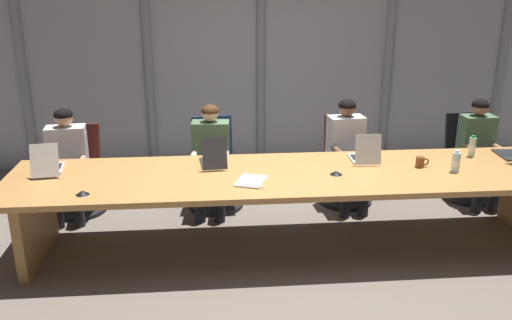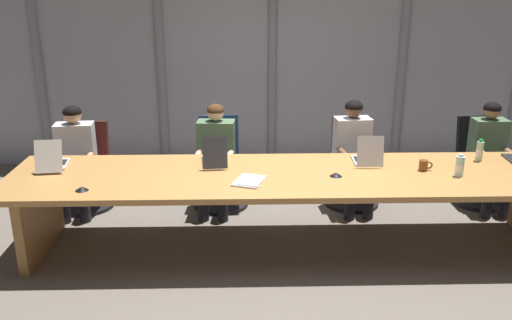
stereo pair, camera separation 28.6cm
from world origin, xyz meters
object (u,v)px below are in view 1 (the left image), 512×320
at_px(spiral_notepad, 251,181).
at_px(water_bottle_secondary, 472,147).
at_px(office_chair_center, 345,170).
at_px(person_left_end, 67,157).
at_px(office_chair_left_mid, 215,174).
at_px(person_left_mid, 210,154).
at_px(office_chair_right_mid, 468,167).
at_px(laptop_left_end, 48,166).
at_px(coffee_mug_near, 421,162).
at_px(laptop_center, 364,156).
at_px(person_center, 348,148).
at_px(laptop_left_mid, 213,160).
at_px(person_right_mid, 479,146).
at_px(conference_mic_middle, 336,173).
at_px(conference_mic_left_side, 82,193).
at_px(water_bottle_primary, 456,162).
at_px(office_chair_left_end, 77,180).

bearing_deg(spiral_notepad, water_bottle_secondary, 33.36).
xyz_separation_m(office_chair_center, person_left_end, (-2.95, -0.16, 0.29)).
height_order(office_chair_left_mid, person_left_mid, person_left_mid).
bearing_deg(office_chair_right_mid, office_chair_center, -95.08).
height_order(laptop_left_end, office_chair_left_mid, laptop_left_end).
distance_m(water_bottle_secondary, coffee_mug_near, 0.66).
distance_m(laptop_center, person_center, 0.67).
relative_size(laptop_left_mid, person_left_mid, 0.35).
xyz_separation_m(laptop_left_end, person_left_mid, (1.45, 0.69, -0.15)).
xyz_separation_m(person_right_mid, spiral_notepad, (-2.58, -1.10, 0.10)).
distance_m(person_center, conference_mic_middle, 1.05).
relative_size(laptop_left_mid, office_chair_right_mid, 0.42).
bearing_deg(laptop_center, coffee_mug_near, -111.52).
height_order(laptop_left_mid, office_chair_left_mid, laptop_left_mid).
relative_size(office_chair_left_mid, conference_mic_middle, 8.70).
bearing_deg(laptop_left_end, spiral_notepad, -110.34).
bearing_deg(person_left_mid, person_center, 94.54).
xyz_separation_m(office_chair_left_mid, person_center, (1.42, -0.16, 0.31)).
height_order(laptop_left_mid, laptop_center, laptop_left_mid).
bearing_deg(spiral_notepad, laptop_left_end, -172.66).
xyz_separation_m(laptop_center, person_center, (0.01, 0.66, -0.13)).
height_order(conference_mic_left_side, conference_mic_middle, same).
bearing_deg(coffee_mug_near, water_bottle_primary, -30.73).
bearing_deg(water_bottle_primary, conference_mic_middle, 178.67).
xyz_separation_m(laptop_center, water_bottle_primary, (0.73, -0.35, 0.03)).
bearing_deg(conference_mic_middle, office_chair_right_mid, 32.36).
relative_size(person_right_mid, spiral_notepad, 3.17).
bearing_deg(laptop_left_mid, office_chair_center, -66.82).
relative_size(office_chair_left_end, coffee_mug_near, 7.27).
distance_m(laptop_center, conference_mic_middle, 0.48).
distance_m(office_chair_right_mid, coffee_mug_near, 1.48).
height_order(office_chair_left_end, office_chair_right_mid, office_chair_right_mid).
xyz_separation_m(conference_mic_left_side, conference_mic_middle, (2.13, 0.28, 0.00)).
distance_m(office_chair_right_mid, spiral_notepad, 2.89).
bearing_deg(coffee_mug_near, person_center, 118.06).
bearing_deg(person_left_end, person_right_mid, 84.18).
bearing_deg(person_right_mid, conference_mic_left_side, -73.01).
xyz_separation_m(laptop_center, conference_mic_middle, (-0.35, -0.33, -0.04)).
height_order(laptop_left_end, water_bottle_secondary, laptop_left_end).
bearing_deg(office_chair_center, office_chair_left_end, -88.05).
height_order(water_bottle_primary, conference_mic_middle, water_bottle_primary).
relative_size(laptop_center, person_left_end, 0.32).
distance_m(person_left_end, conference_mic_left_side, 1.34).
bearing_deg(person_left_mid, office_chair_center, 100.58).
bearing_deg(conference_mic_left_side, water_bottle_secondary, 10.54).
relative_size(office_chair_left_mid, person_left_mid, 0.84).
xyz_separation_m(office_chair_center, water_bottle_secondary, (1.04, -0.76, 0.48)).
distance_m(laptop_left_end, person_left_end, 0.71).
height_order(laptop_left_mid, office_chair_center, laptop_left_mid).
bearing_deg(water_bottle_primary, office_chair_left_end, 162.05).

